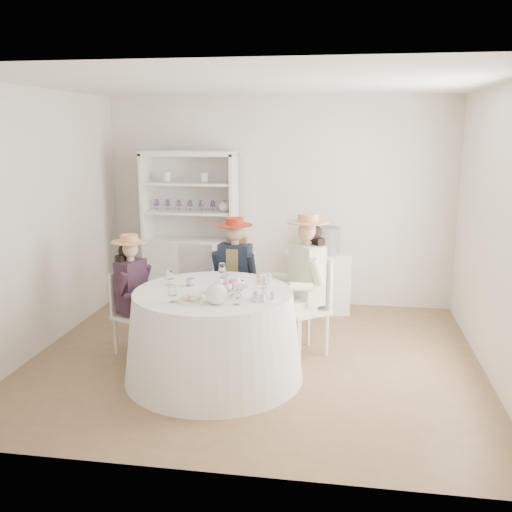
# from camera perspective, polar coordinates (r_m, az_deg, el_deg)

# --- Properties ---
(ground) EXTENTS (4.50, 4.50, 0.00)m
(ground) POSITION_cam_1_polar(r_m,az_deg,el_deg) (5.92, -0.15, -10.18)
(ground) COLOR brown
(ground) RESTS_ON ground
(ceiling) EXTENTS (4.50, 4.50, 0.00)m
(ceiling) POSITION_cam_1_polar(r_m,az_deg,el_deg) (5.47, -0.17, 16.89)
(ceiling) COLOR white
(ceiling) RESTS_ON wall_back
(wall_back) EXTENTS (4.50, 0.00, 4.50)m
(wall_back) POSITION_cam_1_polar(r_m,az_deg,el_deg) (7.49, 2.29, 5.41)
(wall_back) COLOR silver
(wall_back) RESTS_ON ground
(wall_front) EXTENTS (4.50, 0.00, 4.50)m
(wall_front) POSITION_cam_1_polar(r_m,az_deg,el_deg) (3.62, -5.22, -2.60)
(wall_front) COLOR silver
(wall_front) RESTS_ON ground
(wall_left) EXTENTS (0.00, 4.50, 4.50)m
(wall_left) POSITION_cam_1_polar(r_m,az_deg,el_deg) (6.29, -20.86, 3.17)
(wall_left) COLOR silver
(wall_left) RESTS_ON ground
(wall_right) EXTENTS (0.00, 4.50, 4.50)m
(wall_right) POSITION_cam_1_polar(r_m,az_deg,el_deg) (5.64, 23.06, 1.96)
(wall_right) COLOR silver
(wall_right) RESTS_ON ground
(tea_table) EXTENTS (1.67, 1.67, 0.84)m
(tea_table) POSITION_cam_1_polar(r_m,az_deg,el_deg) (5.37, -4.24, -7.85)
(tea_table) COLOR white
(tea_table) RESTS_ON ground
(hutch) EXTENTS (1.24, 0.57, 2.02)m
(hutch) POSITION_cam_1_polar(r_m,az_deg,el_deg) (7.50, -6.44, 0.44)
(hutch) COLOR silver
(hutch) RESTS_ON ground
(side_table) EXTENTS (0.62, 0.62, 0.77)m
(side_table) POSITION_cam_1_polar(r_m,az_deg,el_deg) (7.32, 7.01, -2.58)
(side_table) COLOR silver
(side_table) RESTS_ON ground
(hatbox) EXTENTS (0.41, 0.41, 0.32)m
(hatbox) POSITION_cam_1_polar(r_m,az_deg,el_deg) (7.20, 7.12, 1.60)
(hatbox) COLOR black
(hatbox) RESTS_ON side_table
(guest_left) EXTENTS (0.51, 0.47, 1.25)m
(guest_left) POSITION_cam_1_polar(r_m,az_deg,el_deg) (5.98, -12.18, -3.07)
(guest_left) COLOR silver
(guest_left) RESTS_ON ground
(guest_mid) EXTENTS (0.50, 0.52, 1.35)m
(guest_mid) POSITION_cam_1_polar(r_m,az_deg,el_deg) (6.26, -2.16, -1.51)
(guest_mid) COLOR silver
(guest_mid) RESTS_ON ground
(guest_right) EXTENTS (0.63, 0.61, 1.47)m
(guest_right) POSITION_cam_1_polar(r_m,az_deg,el_deg) (5.80, 4.90, -2.05)
(guest_right) COLOR silver
(guest_right) RESTS_ON ground
(spare_chair) EXTENTS (0.42, 0.42, 1.02)m
(spare_chair) POSITION_cam_1_polar(r_m,az_deg,el_deg) (6.70, -5.77, -2.53)
(spare_chair) COLOR silver
(spare_chair) RESTS_ON ground
(teacup_a) EXTENTS (0.10, 0.10, 0.07)m
(teacup_a) POSITION_cam_1_polar(r_m,az_deg,el_deg) (5.41, -6.58, -2.68)
(teacup_a) COLOR white
(teacup_a) RESTS_ON tea_table
(teacup_b) EXTENTS (0.10, 0.10, 0.07)m
(teacup_b) POSITION_cam_1_polar(r_m,az_deg,el_deg) (5.49, -2.99, -2.34)
(teacup_b) COLOR white
(teacup_b) RESTS_ON tea_table
(teacup_c) EXTENTS (0.10, 0.10, 0.07)m
(teacup_c) POSITION_cam_1_polar(r_m,az_deg,el_deg) (5.29, -1.59, -2.92)
(teacup_c) COLOR white
(teacup_c) RESTS_ON tea_table
(flower_bowl) EXTENTS (0.23, 0.23, 0.05)m
(flower_bowl) POSITION_cam_1_polar(r_m,az_deg,el_deg) (5.15, -1.96, -3.48)
(flower_bowl) COLOR white
(flower_bowl) RESTS_ON tea_table
(flower_arrangement) EXTENTS (0.18, 0.18, 0.07)m
(flower_arrangement) POSITION_cam_1_polar(r_m,az_deg,el_deg) (5.09, -2.69, -2.97)
(flower_arrangement) COLOR pink
(flower_arrangement) RESTS_ON tea_table
(table_teapot) EXTENTS (0.26, 0.19, 0.20)m
(table_teapot) POSITION_cam_1_polar(r_m,az_deg,el_deg) (4.85, -3.94, -3.81)
(table_teapot) COLOR white
(table_teapot) RESTS_ON tea_table
(sandwich_plate) EXTENTS (0.26, 0.26, 0.06)m
(sandwich_plate) POSITION_cam_1_polar(r_m,az_deg,el_deg) (4.94, -6.45, -4.37)
(sandwich_plate) COLOR white
(sandwich_plate) RESTS_ON tea_table
(cupcake_stand) EXTENTS (0.23, 0.23, 0.22)m
(cupcake_stand) POSITION_cam_1_polar(r_m,az_deg,el_deg) (4.95, 0.83, -3.47)
(cupcake_stand) COLOR white
(cupcake_stand) RESTS_ON tea_table
(stemware_set) EXTENTS (0.98, 0.94, 0.15)m
(stemware_set) POSITION_cam_1_polar(r_m,az_deg,el_deg) (5.22, -4.32, -2.72)
(stemware_set) COLOR white
(stemware_set) RESTS_ON tea_table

